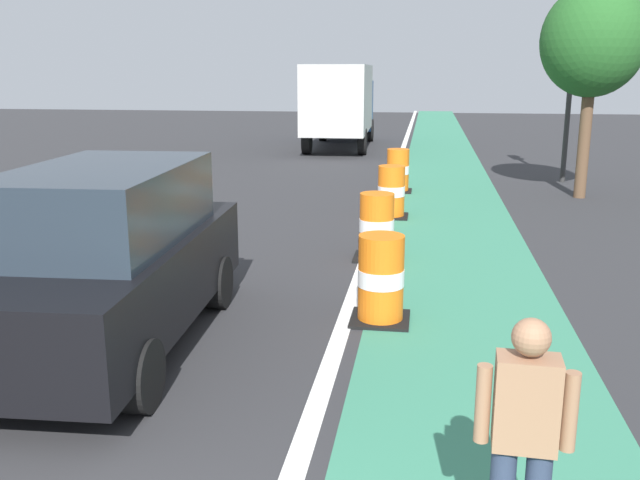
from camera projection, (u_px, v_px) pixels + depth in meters
name	position (u px, v px, depth m)	size (l,w,h in m)	color
bike_lane_strip	(452.00, 220.00, 14.40)	(2.50, 80.00, 0.01)	#387F60
lane_divider_stripe	(380.00, 217.00, 14.62)	(0.20, 80.00, 0.01)	silver
skateboarder_on_lane	(523.00, 445.00, 4.01)	(0.57, 0.81, 1.69)	black
parked_suv_nearest	(109.00, 258.00, 7.55)	(2.09, 4.69, 2.04)	black
traffic_barrel_front	(381.00, 280.00, 8.47)	(0.73, 0.73, 1.09)	orange
traffic_barrel_mid	(377.00, 227.00, 11.32)	(0.73, 0.73, 1.09)	orange
traffic_barrel_back	(391.00, 192.00, 14.55)	(0.73, 0.73, 1.09)	orange
traffic_barrel_far	(398.00, 171.00, 17.64)	(0.73, 0.73, 1.09)	orange
delivery_truck_down_block	(340.00, 101.00, 27.33)	(2.53, 7.66, 3.23)	beige
traffic_light_corner	(573.00, 52.00, 18.47)	(0.41, 0.32, 5.10)	#2D2D2D
street_tree_sidewalk	(593.00, 42.00, 16.06)	(2.40, 2.40, 5.00)	brown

